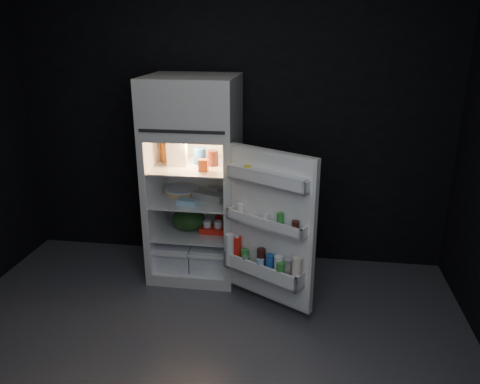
% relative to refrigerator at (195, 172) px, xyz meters
% --- Properties ---
extents(floor, '(4.00, 3.40, 0.00)m').
position_rel_refrigerator_xyz_m(floor, '(0.26, -1.32, -0.96)').
color(floor, '#4D4D53').
rests_on(floor, ground).
extents(wall_back, '(4.00, 0.00, 2.70)m').
position_rel_refrigerator_xyz_m(wall_back, '(0.26, 0.38, 0.39)').
color(wall_back, black).
rests_on(wall_back, ground).
extents(refrigerator, '(0.76, 0.71, 1.78)m').
position_rel_refrigerator_xyz_m(refrigerator, '(0.00, 0.00, 0.00)').
color(refrigerator, silver).
rests_on(refrigerator, ground).
extents(fridge_door, '(0.72, 0.52, 1.22)m').
position_rel_refrigerator_xyz_m(fridge_door, '(0.71, -0.56, -0.28)').
color(fridge_door, silver).
rests_on(fridge_door, ground).
extents(milk_jug, '(0.18, 0.18, 0.24)m').
position_rel_refrigerator_xyz_m(milk_jug, '(-0.14, -0.03, 0.19)').
color(milk_jug, white).
rests_on(milk_jug, refrigerator).
extents(mayo_jar, '(0.14, 0.14, 0.14)m').
position_rel_refrigerator_xyz_m(mayo_jar, '(0.05, 0.01, 0.14)').
color(mayo_jar, '#1C4E9A').
rests_on(mayo_jar, refrigerator).
extents(jam_jar, '(0.10, 0.10, 0.13)m').
position_rel_refrigerator_xyz_m(jam_jar, '(0.17, -0.03, 0.14)').
color(jam_jar, black).
rests_on(jam_jar, refrigerator).
extents(amber_bottle, '(0.08, 0.08, 0.22)m').
position_rel_refrigerator_xyz_m(amber_bottle, '(-0.27, 0.04, 0.18)').
color(amber_bottle, orange).
rests_on(amber_bottle, refrigerator).
extents(small_carton, '(0.08, 0.06, 0.10)m').
position_rel_refrigerator_xyz_m(small_carton, '(0.13, -0.20, 0.12)').
color(small_carton, '#CC4718').
rests_on(small_carton, refrigerator).
extents(egg_carton, '(0.30, 0.20, 0.07)m').
position_rel_refrigerator_xyz_m(egg_carton, '(0.14, -0.09, -0.19)').
color(egg_carton, gray).
rests_on(egg_carton, refrigerator).
extents(pie, '(0.30, 0.30, 0.04)m').
position_rel_refrigerator_xyz_m(pie, '(-0.14, 0.05, -0.21)').
color(pie, tan).
rests_on(pie, refrigerator).
extents(flat_package, '(0.18, 0.11, 0.04)m').
position_rel_refrigerator_xyz_m(flat_package, '(-0.02, -0.21, -0.21)').
color(flat_package, '#8EC0DB').
rests_on(flat_package, refrigerator).
extents(wrapped_pkg, '(0.14, 0.13, 0.05)m').
position_rel_refrigerator_xyz_m(wrapped_pkg, '(0.14, 0.11, -0.20)').
color(wrapped_pkg, '#F1DCC5').
rests_on(wrapped_pkg, refrigerator).
extents(produce_bag, '(0.31, 0.26, 0.20)m').
position_rel_refrigerator_xyz_m(produce_bag, '(-0.05, -0.07, -0.43)').
color(produce_bag, '#193815').
rests_on(produce_bag, refrigerator).
extents(yogurt_tray, '(0.24, 0.13, 0.05)m').
position_rel_refrigerator_xyz_m(yogurt_tray, '(0.18, -0.09, -0.50)').
color(yogurt_tray, red).
rests_on(yogurt_tray, refrigerator).
extents(small_can_red, '(0.08, 0.08, 0.09)m').
position_rel_refrigerator_xyz_m(small_can_red, '(0.19, 0.08, -0.48)').
color(small_can_red, red).
rests_on(small_can_red, refrigerator).
extents(small_can_silver, '(0.08, 0.08, 0.09)m').
position_rel_refrigerator_xyz_m(small_can_silver, '(0.25, 0.06, -0.48)').
color(small_can_silver, silver).
rests_on(small_can_silver, refrigerator).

